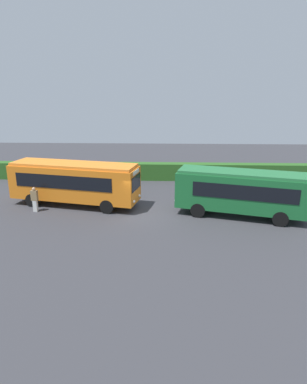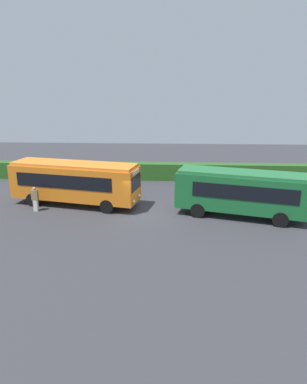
{
  "view_description": "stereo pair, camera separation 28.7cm",
  "coord_description": "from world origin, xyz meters",
  "px_view_note": "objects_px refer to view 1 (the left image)",
  "views": [
    {
      "loc": [
        1.61,
        -22.54,
        8.46
      ],
      "look_at": [
        0.75,
        0.64,
        1.39
      ],
      "focal_mm": 31.74,
      "sensor_mm": 36.0,
      "label": 1
    },
    {
      "loc": [
        1.9,
        -22.53,
        8.46
      ],
      "look_at": [
        0.75,
        0.64,
        1.39
      ],
      "focal_mm": 31.74,
      "sensor_mm": 36.0,
      "label": 2
    }
  ],
  "objects_px": {
    "person_center": "(93,182)",
    "person_left": "(35,199)",
    "person_right": "(96,186)",
    "bus_orange": "(74,181)",
    "bus_green": "(240,191)"
  },
  "relations": [
    {
      "from": "person_center",
      "to": "person_left",
      "type": "bearing_deg",
      "value": -73.45
    },
    {
      "from": "bus_green",
      "to": "person_center",
      "type": "height_order",
      "value": "bus_green"
    },
    {
      "from": "bus_orange",
      "to": "person_left",
      "type": "height_order",
      "value": "bus_orange"
    },
    {
      "from": "person_left",
      "to": "person_center",
      "type": "height_order",
      "value": "person_center"
    },
    {
      "from": "bus_orange",
      "to": "person_left",
      "type": "bearing_deg",
      "value": -137.47
    },
    {
      "from": "bus_orange",
      "to": "bus_green",
      "type": "bearing_deg",
      "value": 2.87
    },
    {
      "from": "bus_orange",
      "to": "person_right",
      "type": "xyz_separation_m",
      "value": [
        1.17,
        2.06,
        -0.93
      ]
    },
    {
      "from": "bus_orange",
      "to": "person_center",
      "type": "bearing_deg",
      "value": 88.0
    },
    {
      "from": "person_left",
      "to": "person_right",
      "type": "bearing_deg",
      "value": 138.82
    },
    {
      "from": "bus_green",
      "to": "person_center",
      "type": "xyz_separation_m",
      "value": [
        -11.13,
        4.84,
        -0.81
      ]
    },
    {
      "from": "person_left",
      "to": "person_right",
      "type": "distance_m",
      "value": 5.13
    },
    {
      "from": "person_right",
      "to": "bus_green",
      "type": "bearing_deg",
      "value": 113.91
    },
    {
      "from": "bus_green",
      "to": "person_right",
      "type": "distance_m",
      "value": 11.44
    },
    {
      "from": "person_right",
      "to": "person_left",
      "type": "bearing_deg",
      "value": -1.94
    },
    {
      "from": "bus_orange",
      "to": "bus_green",
      "type": "height_order",
      "value": "bus_orange"
    }
  ]
}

